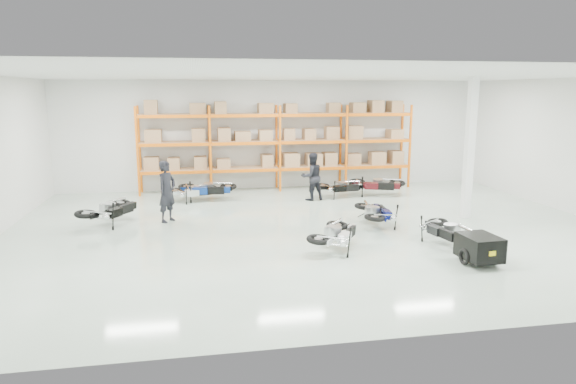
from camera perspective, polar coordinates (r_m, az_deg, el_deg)
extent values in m
plane|color=#B6CABA|center=(15.40, 2.82, -4.13)|extent=(18.00, 18.00, 0.00)
plane|color=white|center=(14.87, 2.99, 12.85)|extent=(18.00, 18.00, 0.00)
plane|color=silver|center=(21.81, -1.33, 6.38)|extent=(18.00, 0.00, 18.00)
plane|color=silver|center=(8.40, 13.89, -1.55)|extent=(18.00, 0.00, 18.00)
cube|color=orange|center=(20.71, -16.40, 4.29)|extent=(0.08, 0.08, 3.50)
cube|color=orange|center=(21.60, -16.16, 4.57)|extent=(0.08, 0.08, 3.50)
cube|color=orange|center=(20.60, -8.62, 4.59)|extent=(0.08, 0.08, 3.50)
cube|color=orange|center=(21.50, -8.70, 4.85)|extent=(0.08, 0.08, 3.50)
cube|color=orange|center=(20.88, -0.89, 4.79)|extent=(0.08, 0.08, 3.50)
cube|color=orange|center=(21.76, -1.28, 5.05)|extent=(0.08, 0.08, 3.50)
cube|color=orange|center=(21.51, 6.52, 4.91)|extent=(0.08, 0.08, 3.50)
cube|color=orange|center=(22.37, 5.85, 5.16)|extent=(0.08, 0.08, 3.50)
cube|color=orange|center=(22.48, 13.39, 4.95)|extent=(0.08, 0.08, 3.50)
cube|color=orange|center=(23.30, 12.50, 5.19)|extent=(0.08, 0.08, 3.50)
cube|color=orange|center=(20.72, -12.42, 2.11)|extent=(2.70, 0.08, 0.12)
cube|color=orange|center=(21.61, -12.34, 2.48)|extent=(2.70, 0.08, 0.12)
cube|color=#A98257|center=(21.16, -12.39, 2.49)|extent=(2.68, 0.88, 0.02)
cube|color=#A98257|center=(21.12, -12.42, 3.10)|extent=(2.40, 0.70, 0.44)
cube|color=orange|center=(20.80, -4.69, 2.37)|extent=(2.70, 0.08, 0.12)
cube|color=orange|center=(21.69, -4.93, 2.73)|extent=(2.70, 0.08, 0.12)
cube|color=#A98257|center=(21.24, -4.81, 2.74)|extent=(2.68, 0.88, 0.02)
cube|color=#A98257|center=(21.21, -4.82, 3.36)|extent=(2.40, 0.70, 0.44)
cube|color=orange|center=(21.26, 2.85, 2.58)|extent=(2.70, 0.08, 0.12)
cube|color=orange|center=(22.13, 2.32, 2.92)|extent=(2.70, 0.08, 0.12)
cube|color=#A98257|center=(21.68, 2.58, 2.94)|extent=(2.68, 0.88, 0.02)
cube|color=#A98257|center=(21.65, 2.58, 3.54)|extent=(2.40, 0.70, 0.44)
cube|color=orange|center=(22.06, 9.95, 2.74)|extent=(2.70, 0.08, 0.12)
cube|color=orange|center=(22.90, 9.18, 3.07)|extent=(2.70, 0.08, 0.12)
cube|color=#A98257|center=(22.47, 9.56, 3.08)|extent=(2.68, 0.88, 0.02)
cube|color=#A98257|center=(22.44, 9.58, 3.67)|extent=(2.40, 0.70, 0.44)
cube|color=orange|center=(20.58, -12.55, 5.14)|extent=(2.70, 0.08, 0.12)
cube|color=orange|center=(21.48, -12.47, 5.38)|extent=(2.70, 0.08, 0.12)
cube|color=#A98257|center=(21.02, -12.51, 5.45)|extent=(2.68, 0.88, 0.02)
cube|color=#A98257|center=(21.00, -12.54, 6.08)|extent=(2.40, 0.70, 0.44)
cube|color=orange|center=(20.67, -4.74, 5.39)|extent=(2.70, 0.08, 0.12)
cube|color=orange|center=(21.56, -4.98, 5.62)|extent=(2.70, 0.08, 0.12)
cube|color=#A98257|center=(21.11, -4.86, 5.70)|extent=(2.68, 0.88, 0.02)
cube|color=#A98257|center=(21.09, -4.87, 6.32)|extent=(2.40, 0.70, 0.44)
cube|color=orange|center=(21.12, 2.88, 5.54)|extent=(2.70, 0.08, 0.12)
cube|color=orange|center=(22.00, 2.34, 5.76)|extent=(2.70, 0.08, 0.12)
cube|color=#A98257|center=(21.55, 2.60, 5.84)|extent=(2.68, 0.88, 0.02)
cube|color=#A98257|center=(21.53, 2.61, 6.45)|extent=(2.40, 0.70, 0.44)
cube|color=orange|center=(21.93, 10.05, 5.59)|extent=(2.70, 0.08, 0.12)
cube|color=orange|center=(22.78, 9.26, 5.81)|extent=(2.70, 0.08, 0.12)
cube|color=#A98257|center=(22.35, 9.65, 5.88)|extent=(2.68, 0.88, 0.02)
cube|color=#A98257|center=(22.33, 9.67, 6.47)|extent=(2.40, 0.70, 0.44)
cube|color=orange|center=(20.50, -12.68, 8.20)|extent=(2.70, 0.08, 0.12)
cube|color=orange|center=(21.40, -12.59, 8.31)|extent=(2.70, 0.08, 0.12)
cube|color=#A98257|center=(20.95, -12.64, 8.45)|extent=(2.68, 0.88, 0.02)
cube|color=#A98257|center=(20.94, -12.67, 9.07)|extent=(2.40, 0.70, 0.44)
cube|color=orange|center=(20.59, -4.79, 8.44)|extent=(2.70, 0.08, 0.12)
cube|color=orange|center=(21.48, -5.03, 8.54)|extent=(2.70, 0.08, 0.12)
cube|color=#A98257|center=(21.03, -4.91, 8.68)|extent=(2.68, 0.88, 0.02)
cube|color=#A98257|center=(21.02, -4.92, 9.31)|extent=(2.40, 0.70, 0.44)
cube|color=orange|center=(21.05, 2.90, 8.52)|extent=(2.70, 0.08, 0.12)
cube|color=orange|center=(21.92, 2.36, 8.63)|extent=(2.70, 0.08, 0.12)
cube|color=#A98257|center=(21.48, 2.63, 8.76)|extent=(2.68, 0.88, 0.02)
cube|color=#A98257|center=(21.47, 2.63, 9.37)|extent=(2.40, 0.70, 0.44)
cube|color=orange|center=(21.86, 10.15, 8.46)|extent=(2.70, 0.08, 0.12)
cube|color=orange|center=(22.70, 9.35, 8.57)|extent=(2.70, 0.08, 0.12)
cube|color=#A98257|center=(22.28, 9.75, 8.70)|extent=(2.68, 0.88, 0.02)
cube|color=#A98257|center=(22.27, 9.77, 9.29)|extent=(2.40, 0.70, 0.44)
cube|color=white|center=(17.36, 19.52, 4.54)|extent=(0.25, 0.25, 4.50)
cube|color=black|center=(13.05, 20.50, -5.77)|extent=(0.83, 1.03, 0.57)
cube|color=yellow|center=(12.64, 21.65, -6.39)|extent=(0.17, 0.03, 0.11)
torus|color=black|center=(12.91, 18.92, -6.80)|extent=(0.08, 0.40, 0.40)
torus|color=black|center=(13.31, 21.91, -6.48)|extent=(0.08, 0.40, 0.40)
cylinder|color=black|center=(13.59, 19.07, -4.78)|extent=(0.09, 0.94, 0.04)
imported|color=black|center=(16.50, -13.30, 0.06)|extent=(0.80, 0.84, 1.94)
imported|color=black|center=(19.32, 2.67, 1.72)|extent=(1.02, 0.88, 1.80)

